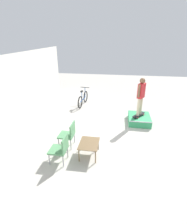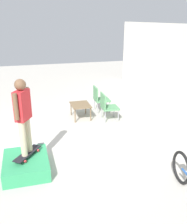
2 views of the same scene
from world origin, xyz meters
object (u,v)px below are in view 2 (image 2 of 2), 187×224
object	(u,v)px
coffee_table	(80,106)
patio_chair_right	(107,105)
skate_ramp_box	(26,164)
person_skater	(23,112)
patio_chair_left	(100,98)
skateboard_on_ramp	(27,153)

from	to	relation	value
coffee_table	patio_chair_right	bearing A→B (deg)	61.52
skate_ramp_box	person_skater	distance (m)	1.22
coffee_table	patio_chair_left	xyz separation A→B (m)	(-0.44, 0.80, 0.10)
skateboard_on_ramp	coffee_table	bearing A→B (deg)	-177.66
skate_ramp_box	coffee_table	xyz separation A→B (m)	(-2.72, 1.84, 0.26)
patio_chair_left	patio_chair_right	bearing A→B (deg)	-178.97
person_skater	skate_ramp_box	bearing A→B (deg)	-18.35
skateboard_on_ramp	person_skater	size ratio (longest dim) A/B	0.46
skateboard_on_ramp	patio_chair_left	world-z (taller)	patio_chair_left
coffee_table	patio_chair_left	world-z (taller)	patio_chair_left
skate_ramp_box	person_skater	bearing A→B (deg)	132.06
skate_ramp_box	person_skater	size ratio (longest dim) A/B	0.73
patio_chair_left	patio_chair_right	size ratio (longest dim) A/B	1.00
skateboard_on_ramp	patio_chair_right	xyz separation A→B (m)	(-2.24, 2.59, 0.12)
skate_ramp_box	skateboard_on_ramp	xyz separation A→B (m)	(-0.04, 0.05, 0.24)
skateboard_on_ramp	patio_chair_right	distance (m)	3.43
skate_ramp_box	patio_chair_right	world-z (taller)	patio_chair_right
coffee_table	patio_chair_left	size ratio (longest dim) A/B	0.88
person_skater	patio_chair_right	world-z (taller)	person_skater
skate_ramp_box	coffee_table	distance (m)	3.29
skateboard_on_ramp	patio_chair_right	bearing A→B (deg)	167.05
skate_ramp_box	patio_chair_right	xyz separation A→B (m)	(-2.29, 2.64, 0.36)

